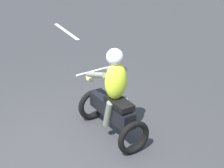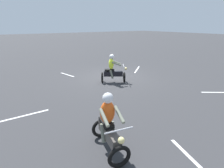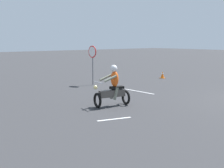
# 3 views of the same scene
# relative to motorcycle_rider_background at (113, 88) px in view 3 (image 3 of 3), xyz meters

# --- Properties ---
(motorcycle_rider_background) EXTENTS (0.91, 1.56, 1.66)m
(motorcycle_rider_background) POSITION_rel_motorcycle_rider_background_xyz_m (0.00, 0.00, 0.00)
(motorcycle_rider_background) COLOR black
(motorcycle_rider_background) RESTS_ON ground
(stop_sign) EXTENTS (0.70, 0.08, 2.30)m
(stop_sign) POSITION_rel_motorcycle_rider_background_xyz_m (5.24, -2.98, 0.91)
(stop_sign) COLOR slate
(stop_sign) RESTS_ON ground
(traffic_cone_near_right) EXTENTS (0.32, 0.32, 0.47)m
(traffic_cone_near_right) POSITION_rel_motorcycle_rider_background_xyz_m (4.62, -8.56, -0.50)
(traffic_cone_near_right) COLOR orange
(traffic_cone_near_right) RESTS_ON ground
(lane_stripe_e) EXTENTS (2.11, 0.15, 0.01)m
(lane_stripe_e) POSITION_rel_motorcycle_rider_background_xyz_m (1.79, -3.35, -0.72)
(lane_stripe_e) COLOR silver
(lane_stripe_e) RESTS_ON ground
(lane_stripe_n) EXTENTS (0.45, 1.21, 0.01)m
(lane_stripe_n) POSITION_rel_motorcycle_rider_background_xyz_m (-1.60, 1.32, -0.72)
(lane_stripe_n) COLOR silver
(lane_stripe_n) RESTS_ON ground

